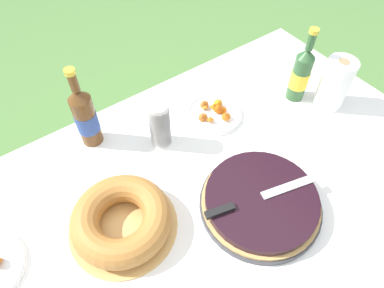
{
  "coord_description": "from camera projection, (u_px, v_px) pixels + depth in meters",
  "views": [
    {
      "loc": [
        -0.36,
        -0.41,
        1.64
      ],
      "look_at": [
        0.06,
        0.18,
        0.75
      ],
      "focal_mm": 32.0,
      "sensor_mm": 36.0,
      "label": 1
    }
  ],
  "objects": [
    {
      "name": "ground_plane",
      "position": [
        203.0,
        274.0,
        1.62
      ],
      "size": [
        16.0,
        16.0,
        0.0
      ],
      "primitive_type": "plane",
      "color": "#568442"
    },
    {
      "name": "garden_table",
      "position": [
        208.0,
        211.0,
        1.13
      ],
      "size": [
        1.75,
        1.12,
        0.69
      ],
      "color": "brown",
      "rests_on": "ground_plane"
    },
    {
      "name": "tablecloth",
      "position": [
        209.0,
        204.0,
        1.09
      ],
      "size": [
        1.76,
        1.13,
        0.1
      ],
      "color": "white",
      "rests_on": "garden_table"
    },
    {
      "name": "berry_tart",
      "position": [
        261.0,
        202.0,
        1.05
      ],
      "size": [
        0.38,
        0.38,
        0.06
      ],
      "color": "#38383D",
      "rests_on": "tablecloth"
    },
    {
      "name": "serving_knife",
      "position": [
        254.0,
        199.0,
        1.01
      ],
      "size": [
        0.37,
        0.12,
        0.01
      ],
      "rotation": [
        0.0,
        0.0,
        6.03
      ],
      "color": "silver",
      "rests_on": "berry_tart"
    },
    {
      "name": "bundt_cake",
      "position": [
        121.0,
        220.0,
        0.99
      ],
      "size": [
        0.32,
        0.32,
        0.09
      ],
      "color": "tan",
      "rests_on": "tablecloth"
    },
    {
      "name": "cup_stack",
      "position": [
        160.0,
        125.0,
        1.16
      ],
      "size": [
        0.07,
        0.07,
        0.19
      ],
      "color": "white",
      "rests_on": "tablecloth"
    },
    {
      "name": "cider_bottle_green",
      "position": [
        301.0,
        74.0,
        1.3
      ],
      "size": [
        0.07,
        0.07,
        0.31
      ],
      "color": "#2D562D",
      "rests_on": "tablecloth"
    },
    {
      "name": "cider_bottle_amber",
      "position": [
        85.0,
        117.0,
        1.15
      ],
      "size": [
        0.08,
        0.08,
        0.32
      ],
      "color": "brown",
      "rests_on": "tablecloth"
    },
    {
      "name": "snack_plate_left",
      "position": [
        214.0,
        113.0,
        1.31
      ],
      "size": [
        0.21,
        0.21,
        0.05
      ],
      "color": "white",
      "rests_on": "tablecloth"
    },
    {
      "name": "paper_towel_roll",
      "position": [
        335.0,
        84.0,
        1.28
      ],
      "size": [
        0.11,
        0.11,
        0.2
      ],
      "color": "white",
      "rests_on": "tablecloth"
    }
  ]
}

